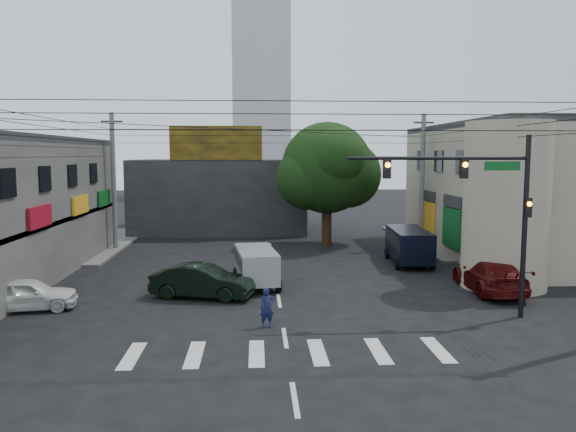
{
  "coord_description": "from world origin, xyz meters",
  "views": [
    {
      "loc": [
        -0.99,
        -22.16,
        6.45
      ],
      "look_at": [
        0.51,
        4.0,
        3.56
      ],
      "focal_mm": 35.0,
      "sensor_mm": 36.0,
      "label": 1
    }
  ],
  "objects": [
    {
      "name": "navy_van",
      "position": [
        8.0,
        10.03,
        1.03
      ],
      "size": [
        5.4,
        2.65,
        2.06
      ],
      "primitive_type": null,
      "rotation": [
        0.0,
        0.0,
        1.5
      ],
      "color": "black",
      "rests_on": "ground"
    },
    {
      "name": "dark_sedan",
      "position": [
        -3.42,
        2.78,
        0.76
      ],
      "size": [
        3.91,
        5.4,
        1.51
      ],
      "primitive_type": "imported",
      "rotation": [
        0.0,
        0.0,
        1.31
      ],
      "color": "black",
      "rests_on": "ground"
    },
    {
      "name": "billboard",
      "position": [
        -4.0,
        21.1,
        7.3
      ],
      "size": [
        7.0,
        0.3,
        2.6
      ],
      "primitive_type": "cube",
      "color": "olive",
      "rests_on": "building_far"
    },
    {
      "name": "building_right",
      "position": [
        18.0,
        13.0,
        4.0
      ],
      "size": [
        14.0,
        18.0,
        8.0
      ],
      "primitive_type": "cube",
      "color": "gray",
      "rests_on": "ground"
    },
    {
      "name": "utility_pole_far_left",
      "position": [
        -10.5,
        16.0,
        4.6
      ],
      "size": [
        0.32,
        0.32,
        9.2
      ],
      "primitive_type": "cylinder",
      "color": "#59595B",
      "rests_on": "ground"
    },
    {
      "name": "street_tree",
      "position": [
        4.0,
        17.0,
        5.47
      ],
      "size": [
        6.4,
        6.4,
        8.7
      ],
      "color": "black",
      "rests_on": "ground"
    },
    {
      "name": "white_compact",
      "position": [
        -10.5,
        1.15,
        0.68
      ],
      "size": [
        2.93,
        4.51,
        1.35
      ],
      "primitive_type": "imported",
      "rotation": [
        0.0,
        0.0,
        1.74
      ],
      "color": "silver",
      "rests_on": "ground"
    },
    {
      "name": "building_far",
      "position": [
        -4.0,
        26.0,
        3.0
      ],
      "size": [
        14.0,
        10.0,
        6.0
      ],
      "primitive_type": "cube",
      "color": "#232326",
      "rests_on": "ground"
    },
    {
      "name": "utility_pole_far_right",
      "position": [
        10.5,
        16.0,
        4.6
      ],
      "size": [
        0.32,
        0.32,
        9.2
      ],
      "primitive_type": "cylinder",
      "color": "#59595B",
      "rests_on": "ground"
    },
    {
      "name": "sidewalk_far_left",
      "position": [
        -18.0,
        18.0,
        0.07
      ],
      "size": [
        16.0,
        16.0,
        0.15
      ],
      "primitive_type": "cube",
      "color": "#514F4C",
      "rests_on": "ground"
    },
    {
      "name": "tower_distant",
      "position": [
        0.0,
        70.0,
        22.0
      ],
      "size": [
        9.0,
        9.0,
        44.0
      ],
      "primitive_type": "cube",
      "color": "silver",
      "rests_on": "ground"
    },
    {
      "name": "traffic_gantry",
      "position": [
        7.82,
        -1.0,
        4.83
      ],
      "size": [
        7.1,
        0.35,
        7.2
      ],
      "color": "black",
      "rests_on": "ground"
    },
    {
      "name": "ground",
      "position": [
        0.0,
        0.0,
        0.0
      ],
      "size": [
        160.0,
        160.0,
        0.0
      ],
      "primitive_type": "plane",
      "color": "black",
      "rests_on": "ground"
    },
    {
      "name": "traffic_officer",
      "position": [
        -0.6,
        -1.73,
        0.75
      ],
      "size": [
        0.72,
        0.62,
        1.5
      ],
      "primitive_type": "imported",
      "rotation": [
        0.0,
        0.0,
        0.25
      ],
      "color": "#131B42",
      "rests_on": "ground"
    },
    {
      "name": "maroon_sedan",
      "position": [
        9.97,
        3.16,
        0.77
      ],
      "size": [
        2.5,
        5.46,
        1.54
      ],
      "primitive_type": "imported",
      "rotation": [
        0.0,
        0.0,
        3.11
      ],
      "color": "#450A09",
      "rests_on": "ground"
    },
    {
      "name": "corner_column",
      "position": [
        11.0,
        4.0,
        4.0
      ],
      "size": [
        4.0,
        4.0,
        8.0
      ],
      "primitive_type": "cylinder",
      "color": "gray",
      "rests_on": "ground"
    },
    {
      "name": "silver_minivan",
      "position": [
        -1.0,
        5.0,
        0.91
      ],
      "size": [
        4.63,
        2.77,
        1.81
      ],
      "primitive_type": null,
      "rotation": [
        0.0,
        0.0,
        1.69
      ],
      "color": "#9FA3A7",
      "rests_on": "ground"
    },
    {
      "name": "sidewalk_far_right",
      "position": [
        18.0,
        18.0,
        0.07
      ],
      "size": [
        16.0,
        16.0,
        0.15
      ],
      "primitive_type": "cube",
      "color": "#514F4C",
      "rests_on": "ground"
    }
  ]
}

